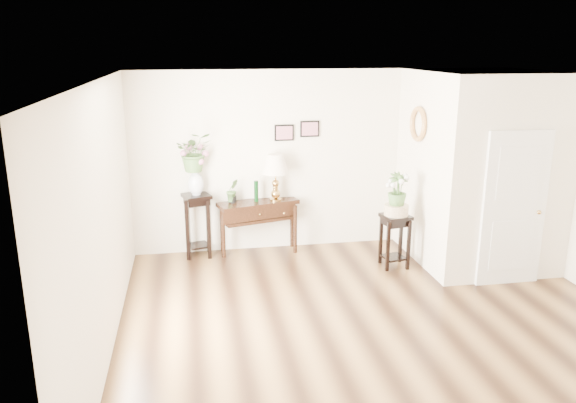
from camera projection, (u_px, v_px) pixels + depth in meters
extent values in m
cube|color=brown|center=(378.00, 322.00, 6.61)|extent=(6.00, 5.50, 0.02)
cube|color=white|center=(389.00, 79.00, 5.86)|extent=(6.00, 5.50, 0.02)
cube|color=beige|center=(325.00, 160.00, 8.84)|extent=(6.00, 0.02, 2.80)
cube|color=beige|center=(526.00, 324.00, 3.62)|extent=(6.00, 0.02, 2.80)
cube|color=beige|center=(103.00, 222.00, 5.72)|extent=(0.02, 5.50, 2.80)
cube|color=beige|center=(479.00, 168.00, 8.27)|extent=(1.80, 1.95, 2.80)
cube|color=silver|center=(514.00, 209.00, 7.41)|extent=(0.90, 0.05, 2.10)
cube|color=black|center=(284.00, 133.00, 8.59)|extent=(0.30, 0.02, 0.25)
cube|color=black|center=(310.00, 129.00, 8.64)|extent=(0.30, 0.02, 0.25)
torus|color=tan|center=(418.00, 124.00, 8.05)|extent=(0.07, 0.51, 0.51)
cube|color=black|center=(258.00, 227.00, 8.75)|extent=(1.30, 0.72, 0.82)
cube|color=#AD8644|center=(276.00, 178.00, 8.59)|extent=(0.47, 0.47, 0.74)
cylinder|color=black|center=(256.00, 191.00, 8.59)|extent=(0.08, 0.08, 0.32)
imported|color=#436B32|center=(232.00, 191.00, 8.53)|extent=(0.23, 0.21, 0.35)
cube|color=black|center=(198.00, 225.00, 8.57)|extent=(0.47, 0.47, 0.98)
imported|color=#436B32|center=(194.00, 149.00, 8.25)|extent=(0.57, 0.51, 0.59)
cube|color=black|center=(395.00, 241.00, 8.17)|extent=(0.43, 0.43, 0.79)
cylinder|color=beige|center=(396.00, 210.00, 8.04)|extent=(0.45, 0.45, 0.15)
imported|color=#436B32|center=(397.00, 190.00, 7.97)|extent=(0.31, 0.31, 0.50)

